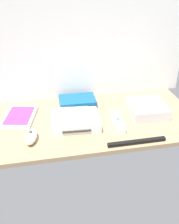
{
  "coord_description": "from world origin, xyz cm",
  "views": [
    {
      "loc": [
        -19.8,
        -100.04,
        63.69
      ],
      "look_at": [
        0.0,
        0.0,
        4.0
      ],
      "focal_mm": 41.92,
      "sensor_mm": 36.0,
      "label": 1
    }
  ],
  "objects": [
    {
      "name": "remote_nunchuk",
      "position": [
        -26.19,
        -11.44,
        2.04
      ],
      "size": [
        6.24,
        10.66,
        5.1
      ],
      "rotation": [
        0.0,
        0.0,
        -0.19
      ],
      "color": "white",
      "rests_on": "ground_plane"
    },
    {
      "name": "network_router",
      "position": [
        -3.17,
        15.6,
        1.7
      ],
      "size": [
        18.18,
        12.6,
        3.4
      ],
      "rotation": [
        0.0,
        0.0,
        -0.02
      ],
      "color": "#145193",
      "rests_on": "ground_plane"
    },
    {
      "name": "remote_wand",
      "position": [
        11.47,
        -6.94,
        1.51
      ],
      "size": [
        4.49,
        14.99,
        3.4
      ],
      "rotation": [
        0.0,
        0.0,
        -0.06
      ],
      "color": "white",
      "rests_on": "ground_plane"
    },
    {
      "name": "game_console",
      "position": [
        -7.11,
        -3.38,
        2.2
      ],
      "size": [
        21.93,
        17.47,
        4.4
      ],
      "rotation": [
        0.0,
        0.0,
        -0.06
      ],
      "color": "white",
      "rests_on": "ground_plane"
    },
    {
      "name": "back_wall",
      "position": [
        0.0,
        24.6,
        32.0
      ],
      "size": [
        110.0,
        1.2,
        64.0
      ],
      "primitive_type": "cube",
      "color": "white",
      "rests_on": "ground"
    },
    {
      "name": "sensor_bar",
      "position": [
        15.04,
        -21.38,
        0.7
      ],
      "size": [
        24.01,
        1.89,
        1.4
      ],
      "primitive_type": "cube",
      "rotation": [
        0.0,
        0.0,
        -0.0
      ],
      "color": "black",
      "rests_on": "ground_plane"
    },
    {
      "name": "ground_plane",
      "position": [
        0.0,
        0.0,
        -1.0
      ],
      "size": [
        100.0,
        48.0,
        2.0
      ],
      "primitive_type": "cube",
      "color": "#9E7F5B",
      "rests_on": "ground"
    },
    {
      "name": "remote_classic_pad",
      "position": [
        -7.75,
        -2.04,
        5.41
      ],
      "size": [
        15.4,
        9.98,
        2.4
      ],
      "rotation": [
        0.0,
        0.0,
        -0.14
      ],
      "color": "white",
      "rests_on": "game_console"
    },
    {
      "name": "game_case",
      "position": [
        -31.59,
        7.61,
        0.76
      ],
      "size": [
        17.45,
        21.53,
        1.56
      ],
      "rotation": [
        0.0,
        0.0,
        -0.22
      ],
      "color": "white",
      "rests_on": "ground_plane"
    },
    {
      "name": "mini_computer",
      "position": [
        27.67,
        0.34,
        2.64
      ],
      "size": [
        17.57,
        17.57,
        5.3
      ],
      "rotation": [
        0.0,
        0.0,
        -0.03
      ],
      "color": "silver",
      "rests_on": "ground_plane"
    }
  ]
}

